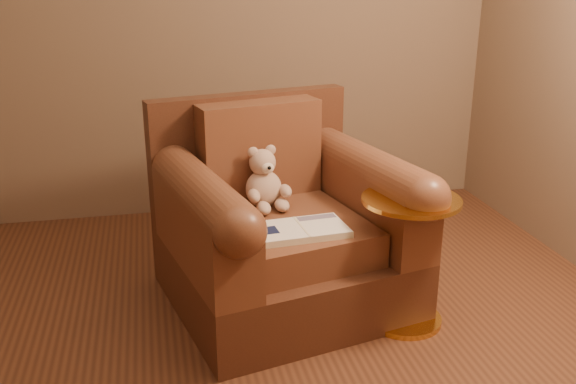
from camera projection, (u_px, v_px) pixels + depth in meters
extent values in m
plane|color=brown|center=(243.00, 378.00, 2.65)|extent=(4.00, 4.00, 0.00)
cube|color=#785F4A|center=(191.00, 9.00, 4.04)|extent=(4.00, 0.02, 2.70)
cube|color=#4D2919|center=(286.00, 272.00, 3.22)|extent=(1.29, 1.25, 0.30)
cube|color=#4D2919|center=(249.00, 155.00, 3.45)|extent=(1.09, 0.35, 0.67)
cube|color=brown|center=(290.00, 233.00, 3.10)|extent=(0.78, 0.88, 0.16)
cube|color=brown|center=(259.00, 149.00, 3.31)|extent=(0.65, 0.31, 0.49)
cube|color=brown|center=(203.00, 230.00, 2.89)|extent=(0.42, 0.95, 0.35)
cube|color=brown|center=(368.00, 202.00, 3.24)|extent=(0.42, 0.95, 0.35)
cylinder|color=brown|center=(202.00, 194.00, 2.83)|extent=(0.42, 0.95, 0.22)
cylinder|color=brown|center=(370.00, 169.00, 3.18)|extent=(0.42, 0.95, 0.22)
ellipsoid|color=tan|center=(264.00, 189.00, 3.20)|extent=(0.18, 0.16, 0.19)
sphere|color=tan|center=(262.00, 162.00, 3.16)|extent=(0.13, 0.13, 0.13)
ellipsoid|color=tan|center=(253.00, 152.00, 3.13)|extent=(0.05, 0.03, 0.05)
ellipsoid|color=tan|center=(271.00, 150.00, 3.17)|extent=(0.05, 0.03, 0.05)
ellipsoid|color=beige|center=(268.00, 168.00, 3.11)|extent=(0.06, 0.04, 0.05)
sphere|color=black|center=(269.00, 168.00, 3.09)|extent=(0.02, 0.02, 0.02)
ellipsoid|color=tan|center=(254.00, 196.00, 3.10)|extent=(0.06, 0.12, 0.06)
ellipsoid|color=tan|center=(285.00, 191.00, 3.17)|extent=(0.06, 0.12, 0.06)
ellipsoid|color=tan|center=(264.00, 208.00, 3.10)|extent=(0.07, 0.12, 0.06)
ellipsoid|color=tan|center=(282.00, 205.00, 3.14)|extent=(0.07, 0.12, 0.06)
cube|color=beige|center=(302.00, 230.00, 2.89)|extent=(0.42, 0.28, 0.03)
cube|color=white|center=(280.00, 229.00, 2.85)|extent=(0.22, 0.26, 0.00)
cube|color=white|center=(323.00, 224.00, 2.91)|extent=(0.22, 0.26, 0.00)
cube|color=beige|center=(302.00, 227.00, 2.88)|extent=(0.03, 0.24, 0.00)
cube|color=#0F1638|center=(270.00, 230.00, 2.84)|extent=(0.07, 0.09, 0.00)
cube|color=slate|center=(317.00, 217.00, 2.99)|extent=(0.19, 0.07, 0.00)
cylinder|color=gold|center=(403.00, 318.00, 3.07)|extent=(0.36, 0.36, 0.03)
cylinder|color=gold|center=(407.00, 261.00, 2.97)|extent=(0.04, 0.04, 0.58)
cylinder|color=gold|center=(411.00, 200.00, 2.87)|extent=(0.45, 0.45, 0.02)
cylinder|color=gold|center=(411.00, 203.00, 2.87)|extent=(0.04, 0.04, 0.02)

